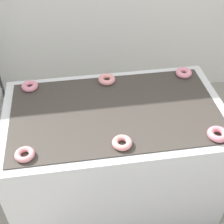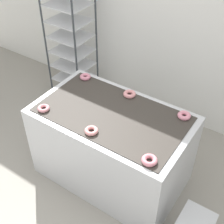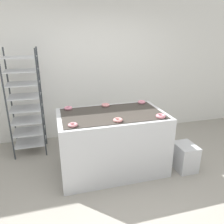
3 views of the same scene
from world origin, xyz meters
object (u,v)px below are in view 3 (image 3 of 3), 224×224
donut_far_right (142,102)px  donut_near_right (161,116)px  donut_near_center (118,120)px  donut_far_center (106,105)px  glaze_bin (185,157)px  baking_rack_cart (25,103)px  fryer_machine (112,142)px  donut_near_left (73,125)px  donut_far_left (68,108)px

donut_far_right → donut_near_right: bearing=-90.3°
donut_near_center → donut_far_center: size_ratio=0.95×
donut_far_center → donut_far_right: size_ratio=1.04×
glaze_bin → donut_far_center: donut_far_center is taller
baking_rack_cart → donut_far_right: (1.88, -0.56, 0.02)m
glaze_bin → donut_near_center: donut_near_center is taller
fryer_machine → donut_near_center: (-0.01, -0.33, 0.48)m
glaze_bin → donut_far_right: 1.10m
baking_rack_cart → donut_near_center: baking_rack_cart is taller
fryer_machine → donut_near_left: size_ratio=12.96×
fryer_machine → donut_near_left: 0.84m
donut_near_left → donut_near_right: bearing=-0.7°
donut_near_center → donut_near_right: bearing=-1.8°
donut_near_left → donut_far_right: 1.38m
fryer_machine → donut_far_right: donut_far_right is taller
donut_near_center → fryer_machine: bearing=88.4°
donut_near_right → donut_far_left: bearing=150.1°
donut_near_right → donut_far_left: 1.39m
baking_rack_cart → donut_far_center: 1.38m
fryer_machine → glaze_bin: 1.17m
glaze_bin → donut_far_center: size_ratio=3.12×
baking_rack_cart → glaze_bin: 2.75m
fryer_machine → glaze_bin: size_ratio=3.79×
baking_rack_cart → donut_near_left: baking_rack_cart is taller
fryer_machine → donut_near_right: size_ratio=11.68×
glaze_bin → donut_far_center: (-1.10, 0.66, 0.74)m
donut_far_left → donut_near_center: bearing=-48.8°
fryer_machine → donut_far_center: donut_far_center is taller
fryer_machine → baking_rack_cart: (-1.27, 0.91, 0.46)m
donut_far_right → donut_near_center: bearing=-132.6°
glaze_bin → donut_far_right: bearing=126.3°
baking_rack_cart → donut_far_left: 0.87m
fryer_machine → donut_far_right: (0.61, 0.34, 0.49)m
donut_near_center → donut_far_center: 0.67m
fryer_machine → donut_far_right: 0.85m
fryer_machine → donut_near_left: donut_near_left is taller
glaze_bin → donut_near_center: (-1.10, -0.01, 0.74)m
glaze_bin → donut_near_center: 1.33m
fryer_machine → glaze_bin: fryer_machine is taller
donut_far_left → donut_near_right: bearing=-29.9°
glaze_bin → donut_near_right: bearing=-176.5°
donut_near_right → donut_far_center: (-0.62, 0.69, 0.00)m
donut_near_left → donut_far_center: bearing=49.1°
fryer_machine → baking_rack_cart: 1.63m
baking_rack_cart → donut_near_center: 1.76m
glaze_bin → donut_near_left: (-1.69, -0.02, 0.74)m
fryer_machine → donut_near_center: bearing=-91.6°
baking_rack_cart → donut_far_center: baking_rack_cart is taller
donut_near_left → donut_far_right: bearing=29.2°
donut_far_left → donut_far_right: 1.21m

